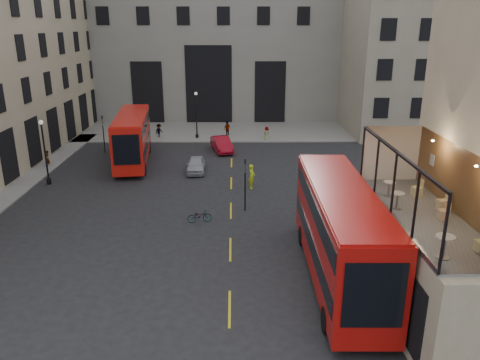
{
  "coord_description": "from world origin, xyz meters",
  "views": [
    {
      "loc": [
        -1.77,
        -18.62,
        12.48
      ],
      "look_at": [
        -1.38,
        9.82,
        3.0
      ],
      "focal_mm": 35.0,
      "sensor_mm": 36.0,
      "label": 1
    }
  ],
  "objects_px": {
    "pedestrian_e": "(47,159)",
    "cafe_table_near": "(445,243)",
    "traffic_light_far": "(103,129)",
    "cafe_chair_b": "(443,214)",
    "bus_near": "(340,229)",
    "bicycle": "(199,216)",
    "car_c": "(128,153)",
    "traffic_light_near": "(245,178)",
    "pedestrian_b": "(159,131)",
    "bus_far": "(132,136)",
    "pedestrian_d": "(267,134)",
    "cyclist": "(252,176)",
    "cafe_table_far": "(389,186)",
    "car_a": "(196,165)",
    "cafe_table_mid": "(397,198)",
    "street_lamp_a": "(46,156)",
    "street_lamp_b": "(197,118)",
    "cafe_chair_d": "(417,191)",
    "pedestrian_c": "(227,129)",
    "car_b": "(222,144)",
    "cafe_chair_c": "(443,204)",
    "pedestrian_a": "(126,131)"
  },
  "relations": [
    {
      "from": "traffic_light_far",
      "to": "pedestrian_d",
      "type": "xyz_separation_m",
      "value": [
        16.93,
        5.02,
        -1.63
      ]
    },
    {
      "from": "car_b",
      "to": "cafe_table_mid",
      "type": "distance_m",
      "value": 29.02
    },
    {
      "from": "cafe_table_near",
      "to": "cafe_table_mid",
      "type": "height_order",
      "value": "cafe_table_near"
    },
    {
      "from": "pedestrian_e",
      "to": "cafe_table_near",
      "type": "bearing_deg",
      "value": 54.38
    },
    {
      "from": "pedestrian_d",
      "to": "cyclist",
      "type": "bearing_deg",
      "value": 125.77
    },
    {
      "from": "cafe_table_far",
      "to": "street_lamp_a",
      "type": "bearing_deg",
      "value": 145.67
    },
    {
      "from": "cafe_table_far",
      "to": "street_lamp_b",
      "type": "bearing_deg",
      "value": 110.37
    },
    {
      "from": "car_a",
      "to": "cafe_chair_b",
      "type": "bearing_deg",
      "value": -61.8
    },
    {
      "from": "pedestrian_e",
      "to": "bus_far",
      "type": "bearing_deg",
      "value": 111.5
    },
    {
      "from": "pedestrian_c",
      "to": "pedestrian_e",
      "type": "xyz_separation_m",
      "value": [
        -16.43,
        -12.02,
        -0.15
      ]
    },
    {
      "from": "car_c",
      "to": "pedestrian_c",
      "type": "relative_size",
      "value": 2.91
    },
    {
      "from": "traffic_light_far",
      "to": "cyclist",
      "type": "relative_size",
      "value": 1.93
    },
    {
      "from": "car_c",
      "to": "pedestrian_d",
      "type": "relative_size",
      "value": 3.34
    },
    {
      "from": "cafe_chair_b",
      "to": "cafe_chair_c",
      "type": "xyz_separation_m",
      "value": [
        0.45,
        1.07,
        0.02
      ]
    },
    {
      "from": "pedestrian_e",
      "to": "cafe_table_far",
      "type": "distance_m",
      "value": 32.35
    },
    {
      "from": "bus_near",
      "to": "bicycle",
      "type": "distance_m",
      "value": 10.91
    },
    {
      "from": "cafe_table_near",
      "to": "cafe_chair_d",
      "type": "distance_m",
      "value": 6.45
    },
    {
      "from": "cafe_table_far",
      "to": "cafe_table_mid",
      "type": "bearing_deg",
      "value": -95.14
    },
    {
      "from": "pedestrian_a",
      "to": "cafe_table_mid",
      "type": "xyz_separation_m",
      "value": [
        19.61,
        -33.14,
        4.17
      ]
    },
    {
      "from": "car_b",
      "to": "pedestrian_b",
      "type": "distance_m",
      "value": 9.53
    },
    {
      "from": "traffic_light_far",
      "to": "pedestrian_e",
      "type": "xyz_separation_m",
      "value": [
        -3.96,
        -5.01,
        -1.67
      ]
    },
    {
      "from": "street_lamp_b",
      "to": "pedestrian_b",
      "type": "height_order",
      "value": "street_lamp_b"
    },
    {
      "from": "pedestrian_b",
      "to": "cyclist",
      "type": "bearing_deg",
      "value": -112.5
    },
    {
      "from": "pedestrian_c",
      "to": "street_lamp_a",
      "type": "bearing_deg",
      "value": 6.09
    },
    {
      "from": "cafe_table_mid",
      "to": "cafe_chair_d",
      "type": "relative_size",
      "value": 0.88
    },
    {
      "from": "bus_near",
      "to": "pedestrian_e",
      "type": "bearing_deg",
      "value": 137.77
    },
    {
      "from": "pedestrian_b",
      "to": "pedestrian_c",
      "type": "relative_size",
      "value": 0.9
    },
    {
      "from": "cafe_table_far",
      "to": "pedestrian_b",
      "type": "bearing_deg",
      "value": 116.82
    },
    {
      "from": "bicycle",
      "to": "car_c",
      "type": "bearing_deg",
      "value": 16.99
    },
    {
      "from": "pedestrian_e",
      "to": "cafe_table_mid",
      "type": "relative_size",
      "value": 2.04
    },
    {
      "from": "car_b",
      "to": "pedestrian_d",
      "type": "relative_size",
      "value": 2.89
    },
    {
      "from": "traffic_light_near",
      "to": "cafe_table_mid",
      "type": "bearing_deg",
      "value": -59.5
    },
    {
      "from": "pedestrian_c",
      "to": "traffic_light_near",
      "type": "bearing_deg",
      "value": 50.28
    },
    {
      "from": "street_lamp_b",
      "to": "pedestrian_c",
      "type": "distance_m",
      "value": 3.91
    },
    {
      "from": "car_c",
      "to": "cafe_table_mid",
      "type": "relative_size",
      "value": 7.1
    },
    {
      "from": "street_lamp_b",
      "to": "pedestrian_a",
      "type": "distance_m",
      "value": 8.19
    },
    {
      "from": "pedestrian_d",
      "to": "cafe_chair_c",
      "type": "relative_size",
      "value": 1.84
    },
    {
      "from": "cyclist",
      "to": "street_lamp_b",
      "type": "bearing_deg",
      "value": 33.03
    },
    {
      "from": "traffic_light_near",
      "to": "car_c",
      "type": "xyz_separation_m",
      "value": [
        -10.95,
        12.75,
        -1.66
      ]
    },
    {
      "from": "car_a",
      "to": "cafe_chair_b",
      "type": "relative_size",
      "value": 4.9
    },
    {
      "from": "street_lamp_b",
      "to": "pedestrian_e",
      "type": "distance_m",
      "value": 17.08
    },
    {
      "from": "traffic_light_near",
      "to": "pedestrian_b",
      "type": "xyz_separation_m",
      "value": [
        -9.38,
        22.3,
        -1.6
      ]
    },
    {
      "from": "bicycle",
      "to": "pedestrian_b",
      "type": "distance_m",
      "value": 25.04
    },
    {
      "from": "traffic_light_near",
      "to": "cafe_chair_d",
      "type": "relative_size",
      "value": 4.48
    },
    {
      "from": "bus_far",
      "to": "pedestrian_d",
      "type": "bearing_deg",
      "value": 33.46
    },
    {
      "from": "car_a",
      "to": "bicycle",
      "type": "height_order",
      "value": "car_a"
    },
    {
      "from": "street_lamp_a",
      "to": "pedestrian_a",
      "type": "bearing_deg",
      "value": 79.59
    },
    {
      "from": "traffic_light_far",
      "to": "pedestrian_e",
      "type": "distance_m",
      "value": 6.6
    },
    {
      "from": "pedestrian_d",
      "to": "cafe_table_mid",
      "type": "xyz_separation_m",
      "value": [
        3.62,
        -32.14,
        4.3
      ]
    },
    {
      "from": "traffic_light_far",
      "to": "cafe_chair_b",
      "type": "height_order",
      "value": "cafe_chair_b"
    }
  ]
}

